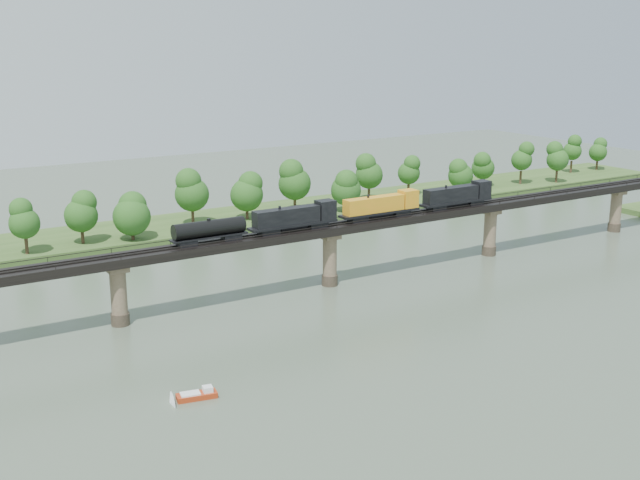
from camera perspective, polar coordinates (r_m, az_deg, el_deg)
ground at (r=127.12m, az=8.00°, el=-6.70°), size 400.00×400.00×0.00m
far_bank at (r=196.76m, az=-7.91°, el=1.19°), size 300.00×24.00×1.60m
bridge at (r=148.41m, az=0.70°, el=-1.22°), size 236.00×30.00×11.50m
bridge_superstructure at (r=146.82m, az=0.71°, el=1.16°), size 220.00×4.90×0.75m
far_treeline at (r=187.92m, az=-9.73°, el=2.99°), size 289.06×17.54×13.60m
freight_train at (r=149.07m, az=2.35°, el=2.14°), size 69.46×2.71×4.78m
motorboat at (r=106.30m, az=-8.72°, el=-10.83°), size 5.46×2.83×1.45m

